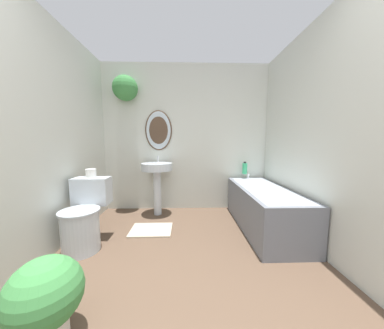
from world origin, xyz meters
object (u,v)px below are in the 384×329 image
potted_plant (46,296)px  bathtub (263,207)px  shampoo_bottle (245,168)px  toilet (84,218)px  pedestal_sink (157,174)px  toilet_paper_roll (91,173)px

potted_plant → bathtub: bearing=38.7°
shampoo_bottle → bathtub: bearing=-85.8°
toilet → pedestal_sink: 1.18m
pedestal_sink → bathtub: (1.47, -0.53, -0.36)m
bathtub → toilet_paper_roll: size_ratio=13.77×
toilet_paper_roll → pedestal_sink: bearing=49.3°
pedestal_sink → shampoo_bottle: pedestal_sink is taller
pedestal_sink → bathtub: size_ratio=0.60×
bathtub → potted_plant: (-1.79, -1.44, 0.01)m
toilet_paper_roll → shampoo_bottle: bearing=23.7°
bathtub → toilet_paper_roll: toilet_paper_roll is taller
shampoo_bottle → toilet: bearing=-151.8°
pedestal_sink → shampoo_bottle: (1.42, 0.16, 0.07)m
pedestal_sink → toilet_paper_roll: 0.99m
pedestal_sink → bathtub: 1.60m
potted_plant → pedestal_sink: bearing=80.8°
potted_plant → toilet_paper_roll: bearing=104.7°
potted_plant → toilet_paper_roll: (-0.32, 1.22, 0.49)m
toilet → shampoo_bottle: (2.06, 1.10, 0.38)m
shampoo_bottle → potted_plant: (-1.74, -2.13, -0.42)m
toilet → potted_plant: toilet is taller
toilet → shampoo_bottle: size_ratio=3.62×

